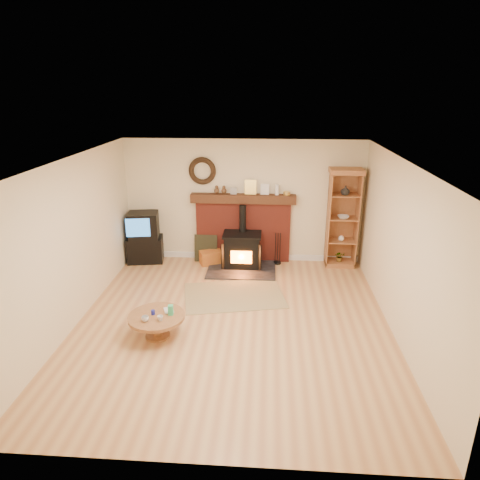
# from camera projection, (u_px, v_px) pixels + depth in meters

# --- Properties ---
(ground) EXTENTS (5.50, 5.50, 0.00)m
(ground) POSITION_uv_depth(u_px,v_px,m) (233.00, 323.00, 6.90)
(ground) COLOR #B97D4D
(ground) RESTS_ON ground
(room_shell) EXTENTS (5.02, 5.52, 2.61)m
(room_shell) POSITION_uv_depth(u_px,v_px,m) (231.00, 220.00, 6.41)
(room_shell) COLOR beige
(room_shell) RESTS_ON ground
(chimney_breast) EXTENTS (2.20, 0.22, 1.78)m
(chimney_breast) POSITION_uv_depth(u_px,v_px,m) (243.00, 225.00, 9.13)
(chimney_breast) COLOR maroon
(chimney_breast) RESTS_ON ground
(wood_stove) EXTENTS (1.40, 1.00, 1.29)m
(wood_stove) POSITION_uv_depth(u_px,v_px,m) (242.00, 251.00, 8.91)
(wood_stove) COLOR black
(wood_stove) RESTS_ON ground
(area_rug) EXTENTS (1.98, 1.56, 0.01)m
(area_rug) POSITION_uv_depth(u_px,v_px,m) (234.00, 295.00, 7.80)
(area_rug) COLOR brown
(area_rug) RESTS_ON ground
(tv_unit) EXTENTS (0.82, 0.63, 1.09)m
(tv_unit) POSITION_uv_depth(u_px,v_px,m) (145.00, 238.00, 9.18)
(tv_unit) COLOR black
(tv_unit) RESTS_ON ground
(curio_cabinet) EXTENTS (0.66, 0.48, 2.07)m
(curio_cabinet) POSITION_uv_depth(u_px,v_px,m) (342.00, 218.00, 8.81)
(curio_cabinet) COLOR #965A31
(curio_cabinet) RESTS_ON ground
(firelog_box) EXTENTS (0.53, 0.44, 0.29)m
(firelog_box) POSITION_uv_depth(u_px,v_px,m) (211.00, 257.00, 9.15)
(firelog_box) COLOR #C17C22
(firelog_box) RESTS_ON ground
(leaning_painting) EXTENTS (0.49, 0.13, 0.59)m
(leaning_painting) POSITION_uv_depth(u_px,v_px,m) (206.00, 248.00, 9.25)
(leaning_painting) COLOR black
(leaning_painting) RESTS_ON ground
(fire_tools) EXTENTS (0.16, 0.16, 0.70)m
(fire_tools) POSITION_uv_depth(u_px,v_px,m) (277.00, 258.00, 9.15)
(fire_tools) COLOR black
(fire_tools) RESTS_ON ground
(coffee_table) EXTENTS (0.85, 0.85, 0.53)m
(coffee_table) POSITION_uv_depth(u_px,v_px,m) (157.00, 319.00, 6.43)
(coffee_table) COLOR brown
(coffee_table) RESTS_ON ground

